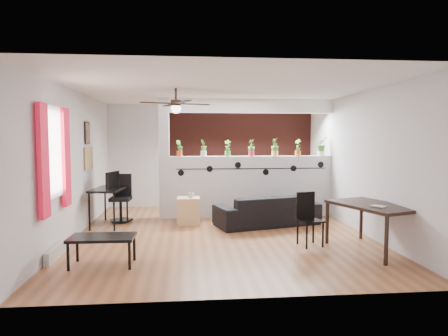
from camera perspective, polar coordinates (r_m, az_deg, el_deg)
room_shell at (r=7.26m, az=-0.42°, el=0.73°), size 6.30×7.10×2.90m
partition_wall at (r=8.90m, az=3.90°, el=-2.64°), size 3.60×0.18×1.35m
ceiling_header at (r=8.86m, az=3.96°, el=8.83°), size 3.60×0.18×0.30m
pier_column at (r=8.74m, az=-8.54°, el=1.31°), size 0.22×0.20×2.60m
brick_panel at (r=10.29m, az=2.60°, el=1.81°), size 3.90×0.05×2.60m
vine_decal at (r=8.76m, az=4.01°, el=-0.09°), size 3.31×0.01×0.30m
window_assembly at (r=6.32m, az=-23.17°, el=1.72°), size 0.09×1.30×1.55m
baseboard_heater at (r=6.53m, az=-22.64°, el=-10.81°), size 0.08×1.00×0.18m
corkboard at (r=8.40m, az=-18.78°, el=1.34°), size 0.03×0.60×0.45m
framed_art at (r=8.35m, az=-18.96°, el=4.75°), size 0.03×0.34×0.44m
ceiling_fan at (r=6.94m, az=-6.88°, el=8.91°), size 1.19×1.19×0.43m
potted_plant_0 at (r=8.72m, az=-6.39°, el=2.90°), size 0.19×0.16×0.36m
potted_plant_1 at (r=8.72m, az=-2.92°, el=2.98°), size 0.17×0.20×0.37m
potted_plant_2 at (r=8.76m, az=0.52°, el=2.96°), size 0.21×0.18×0.36m
potted_plant_3 at (r=8.83m, az=3.93°, el=3.00°), size 0.22×0.23×0.37m
potted_plant_4 at (r=8.93m, az=7.27°, el=3.08°), size 0.23×0.25×0.40m
potted_plant_5 at (r=9.06m, az=10.53°, el=2.98°), size 0.23×0.24×0.38m
potted_plant_6 at (r=9.22m, az=13.68°, el=3.08°), size 0.27×0.27×0.42m
sofa at (r=8.14m, az=6.18°, el=-6.06°), size 2.12×1.27×0.58m
cube_shelf at (r=8.14m, az=-5.09°, el=-6.15°), size 0.46×0.41×0.55m
cup at (r=8.08m, az=-4.75°, el=-3.85°), size 0.16×0.16×0.11m
computer_desk at (r=8.31m, az=-16.11°, el=-3.24°), size 0.66×1.10×0.76m
monitor at (r=8.43m, az=-15.95°, el=-2.03°), size 0.31×0.14×0.17m
office_chair at (r=8.65m, az=-14.48°, el=-4.61°), size 0.51×0.51×0.98m
dining_table at (r=6.63m, az=20.50°, el=-5.51°), size 1.20×1.53×0.73m
book at (r=6.31m, az=20.89°, el=-5.22°), size 0.24×0.25×0.02m
folding_chair at (r=6.73m, az=11.89°, el=-6.44°), size 0.42×0.42×0.87m
coffee_table at (r=5.81m, az=-17.00°, el=-9.71°), size 0.89×0.51×0.41m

